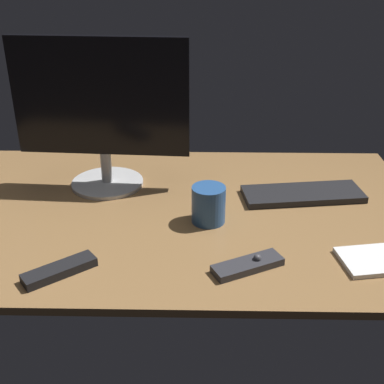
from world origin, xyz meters
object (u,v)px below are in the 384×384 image
tv_remote (60,270)px  notepad (371,260)px  coffee_mug (209,204)px  keyboard (303,194)px  media_remote (248,265)px  monitor (101,109)px

tv_remote → notepad: 71.08cm
coffee_mug → notepad: (37.42, -18.52, -4.39)cm
keyboard → coffee_mug: 31.25cm
tv_remote → keyboard: bearing=-5.6°
keyboard → notepad: (9.98, -32.91, -0.34)cm
media_remote → monitor: bearing=105.8°
keyboard → media_remote: size_ratio=1.99×
monitor → keyboard: size_ratio=1.47×
monitor → notepad: bearing=-27.3°
monitor → media_remote: bearing=-44.3°
keyboard → tv_remote: (-60.86, -38.73, 0.11)cm
media_remote → notepad: (28.60, 2.89, -0.35)cm
keyboard → coffee_mug: bearing=-159.9°
keyboard → media_remote: 40.35cm
media_remote → coffee_mug: size_ratio=1.73×
tv_remote → coffee_mug: coffee_mug is taller
media_remote → notepad: media_remote is taller
notepad → coffee_mug: bearing=153.7°
monitor → keyboard: bearing=-3.8°
media_remote → tv_remote: 42.34cm
coffee_mug → notepad: coffee_mug is taller
keyboard → coffee_mug: size_ratio=3.44×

